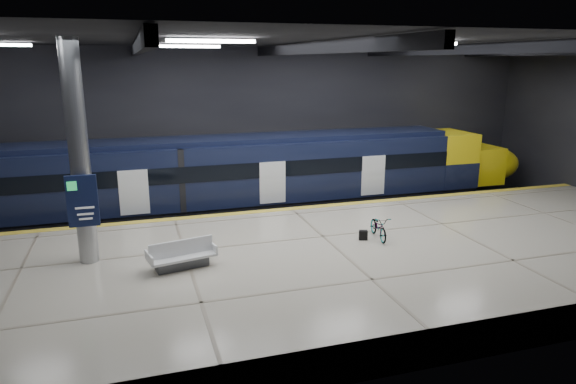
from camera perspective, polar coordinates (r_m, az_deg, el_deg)
name	(u,v)px	position (r m, az deg, el deg)	size (l,w,h in m)	color
ground	(313,255)	(20.12, 2.82, -6.98)	(30.00, 30.00, 0.00)	black
room_shell	(315,106)	(18.81, 3.03, 9.47)	(30.10, 16.10, 8.05)	black
platform	(338,265)	(17.76, 5.63, -8.11)	(30.00, 11.00, 1.10)	beige
safety_strip	(292,209)	(22.22, 0.43, -1.86)	(30.00, 0.40, 0.01)	yellow
rails	(275,214)	(25.04, -1.48, -2.43)	(30.00, 1.52, 0.16)	gray
train	(240,176)	(24.14, -5.39, 1.73)	(29.40, 2.84, 3.79)	black
bench	(182,258)	(16.28, -11.72, -7.19)	(2.19, 1.25, 0.91)	#595B60
bicycle	(379,227)	(18.77, 10.04, -3.83)	(0.57, 1.63, 0.86)	#99999E
pannier_bag	(363,235)	(18.59, 8.36, -4.76)	(0.30, 0.18, 0.35)	black
info_column	(79,158)	(16.86, -22.17, 3.55)	(0.90, 0.78, 6.90)	#9EA0A5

